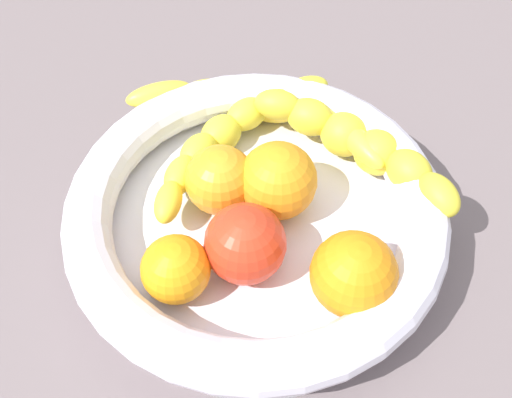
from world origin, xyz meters
TOP-DOWN VIEW (x-y plane):
  - kitchen_counter at (0.00, 0.00)cm, footprint 120.00×120.00cm
  - fruit_bowl at (0.00, 0.00)cm, footprint 30.54×30.54cm
  - banana_draped_left at (11.02, 1.40)cm, footprint 9.86×24.59cm
  - banana_draped_right at (7.63, -7.35)cm, footprint 11.90×18.86cm
  - banana_arching_top at (7.25, 3.83)cm, footprint 19.27×12.68cm
  - orange_front at (-5.48, -8.07)cm, footprint 6.31×6.31cm
  - orange_mid_left at (-7.09, 4.59)cm, footprint 5.15×5.15cm
  - orange_mid_right at (1.46, 3.21)cm, footprint 5.78×5.78cm
  - orange_rear at (1.99, -1.39)cm, footprint 6.39×6.39cm
  - tomato_red at (-4.32, 0.08)cm, footprint 6.17×6.17cm

SIDE VIEW (x-z plane):
  - kitchen_counter at x=0.00cm, z-range 0.00..3.00cm
  - fruit_bowl at x=0.00cm, z-range 3.14..9.46cm
  - banana_arching_top at x=7.25cm, z-range 5.72..9.50cm
  - banana_draped_left at x=11.02cm, z-range 5.71..9.71cm
  - orange_mid_left at x=-7.09cm, z-range 5.46..10.61cm
  - banana_draped_right at x=7.63cm, z-range 6.05..10.45cm
  - orange_mid_right at x=1.46cm, z-range 5.46..11.25cm
  - tomato_red at x=-4.32cm, z-range 5.46..11.64cm
  - orange_front at x=-5.48cm, z-range 5.46..11.77cm
  - orange_rear at x=1.99cm, z-range 5.46..11.86cm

